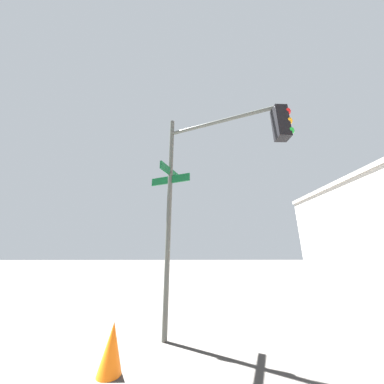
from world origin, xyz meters
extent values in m
cylinder|color=#474C47|center=(-6.83, -6.89, 2.67)|extent=(0.12, 0.12, 5.33)
cylinder|color=#474C47|center=(-6.26, -5.64, 4.93)|extent=(1.21, 2.55, 0.09)
cube|color=black|center=(-5.70, -4.38, 4.48)|extent=(0.28, 0.28, 0.80)
sphere|color=red|center=(-5.64, -4.24, 4.73)|extent=(0.18, 0.18, 0.18)
sphere|color=orange|center=(-5.64, -4.24, 4.48)|extent=(0.18, 0.18, 0.18)
sphere|color=green|center=(-5.64, -4.24, 4.23)|extent=(0.18, 0.18, 0.18)
cube|color=#0F5128|center=(-6.83, -6.89, 3.54)|extent=(0.49, 1.02, 0.20)
cube|color=#0F5128|center=(-6.83, -6.89, 3.76)|extent=(0.93, 0.45, 0.20)
cone|color=orange|center=(-5.70, -7.59, 0.34)|extent=(0.36, 0.36, 0.69)
camera|label=1|loc=(-2.13, -6.46, 1.71)|focal=18.09mm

